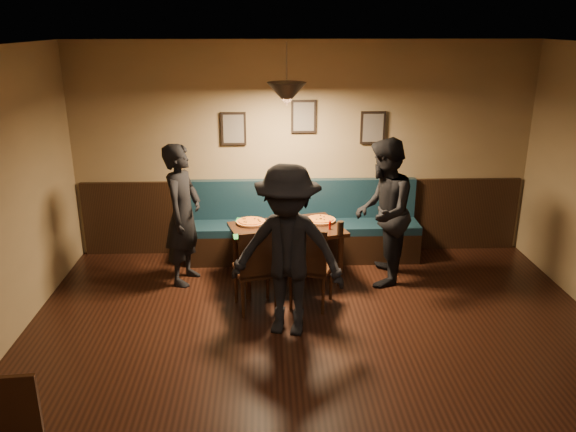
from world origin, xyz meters
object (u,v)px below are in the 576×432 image
(diner_front, at_px, (288,251))
(booth_bench, at_px, (304,223))
(diner_left, at_px, (183,215))
(diner_right, at_px, (383,212))
(tabasco_bottle, at_px, (330,224))
(dining_table, at_px, (287,254))
(chair_near_right, at_px, (311,265))
(soda_glass, at_px, (340,228))
(chair_near_left, at_px, (255,268))

(diner_front, bearing_deg, booth_bench, 95.96)
(diner_left, relative_size, diner_right, 0.97)
(diner_right, xyz_separation_m, tabasco_bottle, (-0.63, -0.03, -0.13))
(diner_left, bearing_deg, dining_table, -76.60)
(dining_table, distance_m, diner_left, 1.32)
(booth_bench, relative_size, chair_near_right, 3.15)
(tabasco_bottle, bearing_deg, soda_glass, -60.88)
(diner_front, xyz_separation_m, soda_glass, (0.64, 0.94, -0.11))
(chair_near_left, distance_m, soda_glass, 1.10)
(chair_near_left, height_order, tabasco_bottle, chair_near_left)
(diner_front, relative_size, soda_glass, 10.80)
(dining_table, relative_size, tabasco_bottle, 10.31)
(chair_near_right, xyz_separation_m, tabasco_bottle, (0.26, 0.55, 0.27))
(booth_bench, distance_m, dining_table, 0.75)
(diner_right, distance_m, diner_front, 1.64)
(diner_left, bearing_deg, diner_front, -120.89)
(chair_near_right, relative_size, diner_right, 0.54)
(chair_near_right, distance_m, soda_glass, 0.59)
(chair_near_left, xyz_separation_m, diner_left, (-0.85, 0.74, 0.37))
(chair_near_right, height_order, soda_glass, chair_near_right)
(tabasco_bottle, bearing_deg, dining_table, 170.37)
(dining_table, relative_size, diner_left, 0.76)
(booth_bench, bearing_deg, chair_near_left, -114.18)
(chair_near_left, relative_size, diner_front, 0.55)
(chair_near_left, distance_m, diner_front, 0.72)
(dining_table, relative_size, soda_glass, 7.92)
(chair_near_right, height_order, tabasco_bottle, chair_near_right)
(dining_table, height_order, diner_front, diner_front)
(chair_near_left, height_order, chair_near_right, chair_near_left)
(dining_table, distance_m, tabasco_bottle, 0.65)
(diner_right, height_order, soda_glass, diner_right)
(booth_bench, bearing_deg, dining_table, -110.13)
(chair_near_left, bearing_deg, diner_right, 9.03)
(chair_near_right, distance_m, diner_front, 0.75)
(diner_right, bearing_deg, diner_front, -30.35)
(dining_table, xyz_separation_m, soda_glass, (0.60, -0.27, 0.42))
(booth_bench, xyz_separation_m, dining_table, (-0.25, -0.69, -0.16))
(diner_left, relative_size, soda_glass, 10.48)
(booth_bench, relative_size, diner_left, 1.77)
(dining_table, bearing_deg, chair_near_right, -83.80)
(diner_right, bearing_deg, dining_table, -77.54)
(diner_front, relative_size, tabasco_bottle, 14.05)
(diner_left, distance_m, tabasco_bottle, 1.73)
(chair_near_right, relative_size, diner_front, 0.55)
(booth_bench, relative_size, dining_table, 2.34)
(booth_bench, relative_size, chair_near_left, 3.13)
(booth_bench, bearing_deg, chair_near_right, -90.32)
(chair_near_left, xyz_separation_m, diner_right, (1.50, 0.64, 0.40))
(diner_front, xyz_separation_m, tabasco_bottle, (0.54, 1.12, -0.12))
(chair_near_left, bearing_deg, soda_glass, 9.62)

